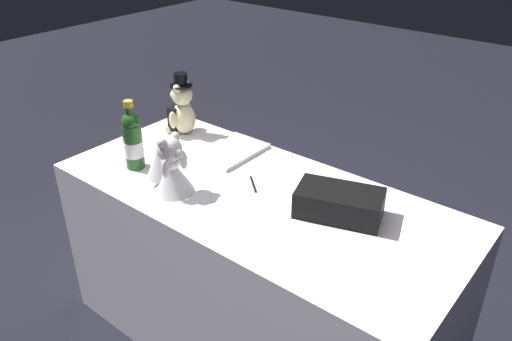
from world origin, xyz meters
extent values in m
plane|color=black|center=(0.00, 0.00, 0.00)|extent=(12.00, 12.00, 0.00)
cube|color=white|center=(0.00, 0.00, 0.40)|extent=(1.65, 0.74, 0.79)
ellipsoid|color=beige|center=(-0.62, 0.22, 0.87)|extent=(0.12, 0.11, 0.15)
cube|color=black|center=(-0.66, 0.21, 0.87)|extent=(0.07, 0.11, 0.11)
sphere|color=beige|center=(-0.62, 0.22, 0.99)|extent=(0.10, 0.10, 0.10)
sphere|color=beige|center=(-0.67, 0.21, 0.98)|extent=(0.04, 0.04, 0.04)
sphere|color=beige|center=(-0.63, 0.25, 1.03)|extent=(0.04, 0.04, 0.04)
sphere|color=beige|center=(-0.62, 0.18, 1.03)|extent=(0.04, 0.04, 0.04)
ellipsoid|color=beige|center=(-0.65, 0.28, 0.88)|extent=(0.04, 0.04, 0.08)
ellipsoid|color=beige|center=(-0.63, 0.15, 0.88)|extent=(0.04, 0.04, 0.08)
sphere|color=beige|center=(-0.69, 0.24, 0.82)|extent=(0.05, 0.05, 0.05)
sphere|color=beige|center=(-0.68, 0.17, 0.82)|extent=(0.05, 0.05, 0.05)
cylinder|color=black|center=(-0.62, 0.22, 1.03)|extent=(0.11, 0.11, 0.01)
cylinder|color=black|center=(-0.62, 0.22, 1.07)|extent=(0.06, 0.06, 0.06)
cone|color=white|center=(-0.26, -0.19, 0.86)|extent=(0.17, 0.17, 0.14)
ellipsoid|color=white|center=(-0.26, -0.19, 0.92)|extent=(0.08, 0.07, 0.06)
sphere|color=silver|center=(-0.26, -0.19, 0.98)|extent=(0.10, 0.10, 0.10)
sphere|color=silver|center=(-0.22, -0.19, 0.97)|extent=(0.04, 0.04, 0.04)
sphere|color=silver|center=(-0.26, -0.23, 1.01)|extent=(0.04, 0.04, 0.04)
sphere|color=silver|center=(-0.27, -0.16, 1.01)|extent=(0.04, 0.04, 0.04)
ellipsoid|color=silver|center=(-0.24, -0.24, 0.92)|extent=(0.03, 0.03, 0.08)
ellipsoid|color=silver|center=(-0.24, -0.14, 0.92)|extent=(0.03, 0.03, 0.08)
cone|color=white|center=(-0.32, -0.19, 0.91)|extent=(0.14, 0.13, 0.15)
cylinder|color=#22521F|center=(-0.53, -0.16, 0.89)|extent=(0.08, 0.08, 0.19)
sphere|color=#22521F|center=(-0.53, -0.16, 1.00)|extent=(0.08, 0.08, 0.08)
cylinder|color=#22521F|center=(-0.53, -0.16, 1.05)|extent=(0.03, 0.03, 0.08)
cylinder|color=gold|center=(-0.53, -0.16, 1.08)|extent=(0.04, 0.04, 0.03)
cylinder|color=white|center=(-0.53, -0.16, 0.88)|extent=(0.08, 0.08, 0.07)
cylinder|color=black|center=(-0.05, 0.04, 0.80)|extent=(0.10, 0.09, 0.01)
cone|color=silver|center=(-0.09, 0.08, 0.80)|extent=(0.01, 0.01, 0.01)
cube|color=black|center=(0.33, 0.07, 0.84)|extent=(0.35, 0.26, 0.10)
cube|color=#B7B7BF|center=(0.30, -0.01, 0.84)|extent=(0.04, 0.02, 0.03)
cube|color=white|center=(-0.31, 0.20, 0.80)|extent=(0.22, 0.31, 0.02)
camera|label=1|loc=(1.08, -1.33, 1.84)|focal=36.03mm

